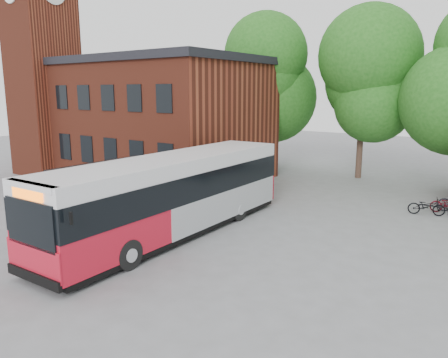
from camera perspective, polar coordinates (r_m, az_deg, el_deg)
The scene contains 8 objects.
ground at distance 19.17m, azimuth -2.96°, elevation -7.49°, with size 100.00×100.00×0.00m, color slate.
station_building at distance 33.67m, azimuth -10.76°, elevation 7.88°, with size 18.40×10.40×8.50m, color maroon, non-canonical shape.
clock_tower at distance 36.04m, azimuth -22.71°, elevation 15.16°, with size 5.20×5.20×18.20m, color maroon, non-canonical shape.
bus_shelter at distance 21.16m, azimuth -14.27°, elevation -1.94°, with size 3.60×7.00×2.90m, color black, non-canonical shape.
tree_0 at distance 34.78m, azimuth 5.95°, elevation 10.18°, with size 7.92×7.92×11.00m, color #1E5917, non-canonical shape.
tree_1 at distance 32.81m, azimuth 17.62°, elevation 9.12°, with size 7.92×7.92×10.40m, color #1E5917, non-canonical shape.
city_bus at distance 19.12m, azimuth -6.67°, elevation -2.22°, with size 2.90×13.59×3.45m, color red, non-canonical shape.
bicycle_0 at distance 24.50m, azimuth 24.93°, elevation -3.23°, with size 0.62×1.76×0.93m, color black.
Camera 1 is at (11.43, -14.09, 6.20)m, focal length 35.00 mm.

